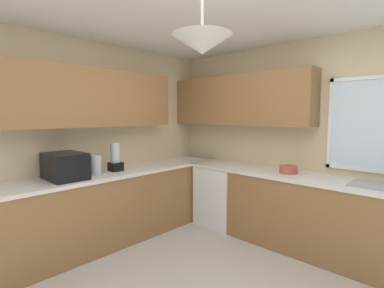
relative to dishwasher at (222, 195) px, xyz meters
The scene contains 8 objects.
room_shell 1.77m from the dishwasher, 77.25° to the right, with size 4.20×4.12×2.58m.
counter_run_left 1.78m from the dishwasher, 111.70° to the right, with size 0.65×3.73×0.89m.
counter_run_back 1.28m from the dishwasher, ahead, with size 3.29×0.65×0.89m.
dishwasher is the anchor object (origin of this frame).
microwave 2.17m from the dishwasher, 108.48° to the right, with size 0.48×0.36×0.29m, color black.
kettle 1.84m from the dishwasher, 111.48° to the right, with size 0.14×0.14×0.23m, color #B7B7BC.
bowl 1.11m from the dishwasher, ahead, with size 0.22×0.22×0.09m, color #B74C42.
blender_appliance 1.62m from the dishwasher, 116.15° to the right, with size 0.15×0.15×0.36m.
Camera 1 is at (1.41, -1.59, 1.60)m, focal length 26.57 mm.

